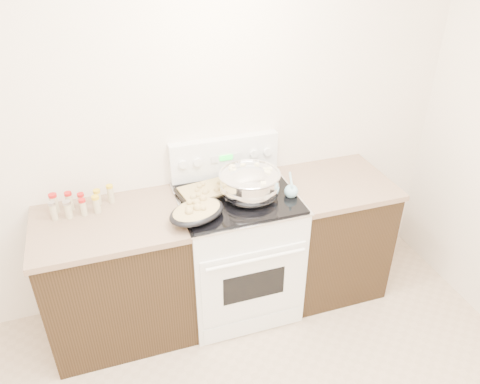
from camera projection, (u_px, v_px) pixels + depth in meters
name	position (u px, v px, depth m)	size (l,w,h in m)	color
room_shell	(271.00, 237.00, 1.41)	(4.10, 3.60, 2.75)	white
counter_left	(118.00, 277.00, 3.09)	(0.93, 0.67, 0.92)	black
counter_right	(330.00, 233.00, 3.51)	(0.73, 0.67, 0.92)	black
kitchen_range	(238.00, 250.00, 3.29)	(0.78, 0.73, 1.22)	white
mixing_bowl	(250.00, 185.00, 2.99)	(0.47, 0.47, 0.23)	silver
roasting_pan	(197.00, 211.00, 2.81)	(0.44, 0.38, 0.11)	black
baking_sheet	(206.00, 191.00, 3.07)	(0.39, 0.30, 0.06)	black
wooden_spoon	(241.00, 201.00, 2.98)	(0.04, 0.28, 0.04)	#A26C4A
blue_ladle	(291.00, 190.00, 3.04)	(0.15, 0.29, 0.11)	#90C7D7
spice_jars	(78.00, 203.00, 2.91)	(0.39, 0.15, 0.13)	#BFB28C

